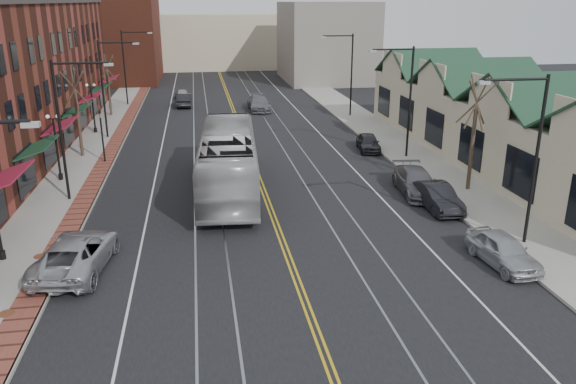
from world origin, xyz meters
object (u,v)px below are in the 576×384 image
object	(u,v)px
parked_suv	(76,254)
parked_car_c	(416,182)
parked_car_a	(503,250)
parked_car_b	(437,197)
parked_car_d	(368,142)
transit_bus	(228,160)

from	to	relation	value
parked_suv	parked_car_c	xyz separation A→B (m)	(18.43, 7.46, -0.05)
parked_suv	parked_car_a	xyz separation A→B (m)	(18.60, -2.45, -0.09)
parked_car_b	parked_car_d	world-z (taller)	parked_car_b
parked_suv	parked_car_b	xyz separation A→B (m)	(18.60, 4.71, -0.08)
parked_suv	parked_car_d	bearing A→B (deg)	-128.67
parked_suv	parked_car_c	distance (m)	19.88
parked_car_b	parked_car_d	bearing A→B (deg)	88.92
parked_car_b	parked_car_c	distance (m)	2.75
parked_suv	transit_bus	bearing A→B (deg)	-118.88
transit_bus	parked_car_d	distance (m)	14.04
transit_bus	parked_car_b	distance (m)	12.55
parked_car_c	parked_car_d	bearing A→B (deg)	94.57
parked_car_b	transit_bus	bearing A→B (deg)	154.81
parked_car_a	parked_car_b	xyz separation A→B (m)	(0.00, 7.16, 0.01)
transit_bus	parked_car_b	bearing A→B (deg)	159.73
parked_car_a	parked_car_d	world-z (taller)	parked_car_a
transit_bus	parked_car_b	world-z (taller)	transit_bus
parked_car_c	parked_car_a	bearing A→B (deg)	-83.51
parked_car_d	parked_car_c	bearing A→B (deg)	-83.11
transit_bus	parked_car_d	world-z (taller)	transit_bus
parked_suv	parked_car_d	size ratio (longest dim) A/B	1.47
transit_bus	parked_suv	xyz separation A→B (m)	(-7.20, -9.82, -1.15)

